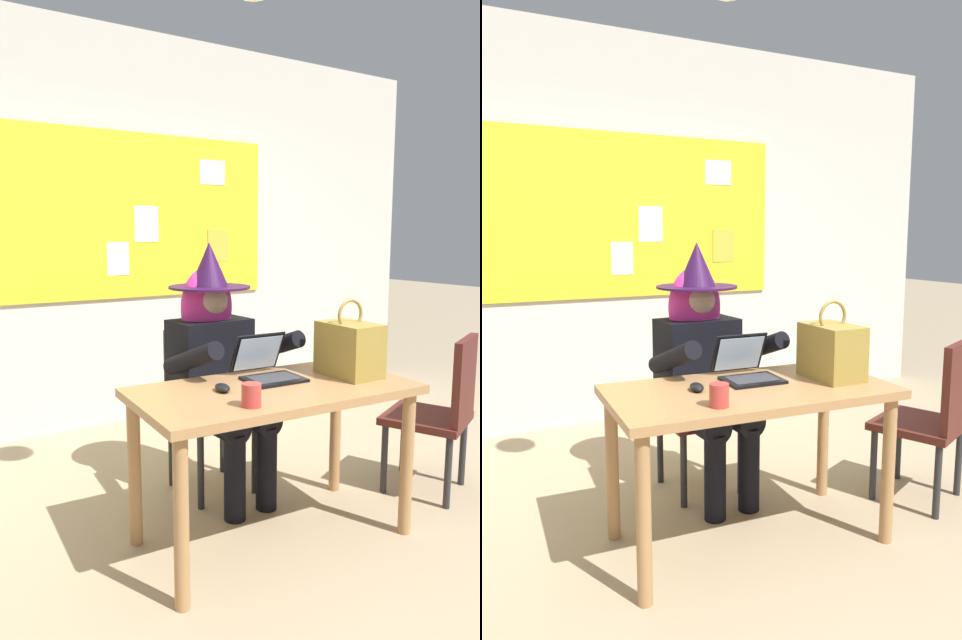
% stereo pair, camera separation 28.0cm
% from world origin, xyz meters
% --- Properties ---
extents(ground_plane, '(24.00, 24.00, 0.00)m').
position_xyz_m(ground_plane, '(0.00, 0.00, 0.00)').
color(ground_plane, tan).
extents(wall_back_bulletin, '(5.64, 2.22, 2.87)m').
position_xyz_m(wall_back_bulletin, '(-0.00, 2.13, 1.45)').
color(wall_back_bulletin, beige).
rests_on(wall_back_bulletin, ground).
extents(desk_main, '(1.31, 0.72, 0.74)m').
position_xyz_m(desk_main, '(-0.05, 0.10, 0.63)').
color(desk_main, '#A37547').
rests_on(desk_main, ground).
extents(chair_at_desk, '(0.42, 0.42, 0.89)m').
position_xyz_m(chair_at_desk, '(-0.03, 0.79, 0.50)').
color(chair_at_desk, '#4C1E19').
rests_on(chair_at_desk, ground).
extents(person_costumed, '(0.62, 0.70, 1.38)m').
position_xyz_m(person_costumed, '(-0.02, 0.67, 0.78)').
color(person_costumed, black).
rests_on(person_costumed, ground).
extents(laptop, '(0.28, 0.32, 0.21)m').
position_xyz_m(laptop, '(0.02, 0.24, 0.78)').
color(laptop, black).
rests_on(laptop, desk_main).
extents(computer_mouse, '(0.08, 0.11, 0.03)m').
position_xyz_m(computer_mouse, '(-0.28, 0.15, 0.75)').
color(computer_mouse, black).
rests_on(computer_mouse, desk_main).
extents(handbag, '(0.20, 0.30, 0.38)m').
position_xyz_m(handbag, '(0.38, 0.07, 0.87)').
color(handbag, olive).
rests_on(handbag, desk_main).
extents(coffee_mug, '(0.08, 0.08, 0.09)m').
position_xyz_m(coffee_mug, '(-0.30, -0.10, 0.78)').
color(coffee_mug, '#B23833').
rests_on(coffee_mug, desk_main).
extents(chair_extra_corner, '(0.56, 0.56, 0.88)m').
position_xyz_m(chair_extra_corner, '(1.01, 0.00, 0.49)').
color(chair_extra_corner, '#4C1E19').
rests_on(chair_extra_corner, ground).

